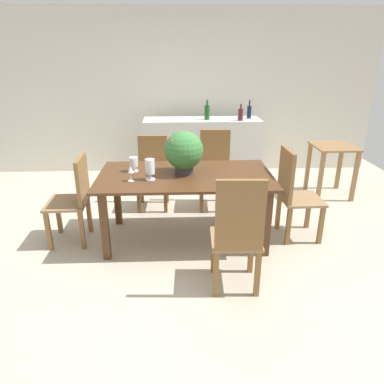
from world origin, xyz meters
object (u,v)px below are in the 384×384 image
Objects in this scene: crystal_vase_left at (134,163)px; side_table at (332,158)px; chair_far_left at (153,168)px; chair_near_right at (238,232)px; wine_bottle_clear at (249,112)px; flower_centerpiece at (184,151)px; crystal_vase_center_near at (150,168)px; chair_head_end at (75,195)px; wine_glass at (131,170)px; wine_bottle_amber at (241,114)px; chair_far_right at (215,165)px; wine_bottle_dark at (207,112)px; chair_foot_end at (293,190)px; kitchen_counter at (202,151)px; dining_table at (185,184)px.

side_table is (2.64, 1.08, -0.29)m from crystal_vase_left.
chair_far_left is 5.90× the size of crystal_vase_left.
chair_near_right is 3.00m from wine_bottle_clear.
flower_centerpiece is 2.16m from wine_bottle_clear.
flower_centerpiece reaches higher than side_table.
wine_bottle_clear is at bearing 56.64° from crystal_vase_center_near.
wine_glass is at bearing 71.52° from chair_head_end.
wine_bottle_amber is 0.33× the size of side_table.
wine_bottle_dark reaches higher than chair_far_right.
chair_foot_end reaches higher than chair_far_left.
kitchen_counter is (1.47, 1.89, -0.03)m from chair_head_end.
wine_glass is 0.57× the size of wine_bottle_clear.
crystal_vase_center_near is 2.81m from side_table.
chair_near_right is at bearing -67.19° from dining_table.
wine_glass is (-0.95, -1.14, 0.31)m from chair_far_right.
wine_glass is at bearing -127.08° from chair_far_right.
chair_foot_end is at bearing -29.60° from chair_far_left.
wine_bottle_dark is at bearing 51.12° from chair_far_left.
dining_table is 0.34m from flower_centerpiece.
wine_bottle_clear is 0.37× the size of side_table.
chair_far_right is at bearing -87.94° from chair_near_right.
chair_far_left is 3.24× the size of wine_bottle_dark.
chair_near_right is at bearing -87.97° from kitchen_counter.
chair_foot_end is at bearing -86.01° from wine_bottle_clear.
chair_head_end is at bearing -177.95° from flower_centerpiece.
crystal_vase_center_near is 0.29× the size of side_table.
flower_centerpiece is at bearing 30.11° from crystal_vase_center_near.
side_table is (2.49, 0.26, 0.03)m from chair_far_left.
chair_head_end is at bearing -129.69° from wine_bottle_dark.
chair_foot_end is 1.25m from flower_centerpiece.
side_table is at bearing 28.89° from flower_centerpiece.
kitchen_counter reaches higher than chair_head_end.
chair_near_right is at bearing -39.54° from wine_glass.
wine_glass reaches higher than dining_table.
chair_far_left is 1.18m from wine_glass.
chair_far_right reaches higher than side_table.
chair_far_left is 0.89m from crystal_vase_left.
chair_far_right reaches higher than kitchen_counter.
dining_table is at bearing -65.19° from chair_far_left.
chair_far_right is 1.36× the size of side_table.
chair_foot_end is 3.70× the size of wine_bottle_clear.
wine_bottle_dark reaches higher than wine_glass.
crystal_vase_center_near is 2.51m from wine_bottle_clear.
crystal_vase_left is 1.03× the size of wine_glass.
kitchen_counter is (0.84, 2.07, -0.36)m from wine_glass.
wine_glass is 2.39m from wine_bottle_amber.
chair_head_end is 0.53× the size of kitchen_counter.
chair_near_right is at bearing 56.36° from chair_head_end.
kitchen_counter is (0.85, 1.77, -0.35)m from crystal_vase_left.
chair_head_end is at bearing 88.80° from chair_foot_end.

